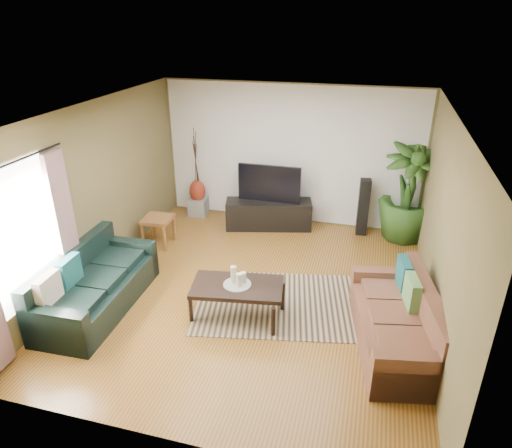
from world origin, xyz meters
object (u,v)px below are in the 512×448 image
(sofa_right, at_px, (396,318))
(sofa_left, at_px, (96,281))
(speaker_left, at_px, (252,198))
(potted_plant, at_px, (408,192))
(side_table, at_px, (159,231))
(television, at_px, (269,183))
(tv_stand, at_px, (269,214))
(vase, at_px, (197,191))
(coffee_table, at_px, (238,300))
(pedestal, at_px, (198,206))
(speaker_right, at_px, (363,207))

(sofa_right, bearing_deg, sofa_left, -97.92)
(speaker_left, distance_m, potted_plant, 2.96)
(speaker_left, xyz_separation_m, side_table, (-1.35, -1.43, -0.22))
(television, relative_size, side_table, 2.27)
(sofa_right, relative_size, tv_stand, 1.17)
(tv_stand, distance_m, vase, 1.59)
(coffee_table, distance_m, pedestal, 3.61)
(coffee_table, relative_size, speaker_left, 1.27)
(television, height_order, speaker_right, television)
(pedestal, xyz_separation_m, vase, (0.00, 0.00, 0.34))
(potted_plant, bearing_deg, speaker_right, -178.26)
(sofa_left, height_order, potted_plant, potted_plant)
(speaker_right, relative_size, pedestal, 3.01)
(pedestal, xyz_separation_m, side_table, (-0.20, -1.43, 0.09))
(potted_plant, relative_size, side_table, 3.41)
(television, bearing_deg, vase, 172.92)
(pedestal, bearing_deg, television, -7.08)
(sofa_right, xyz_separation_m, pedestal, (-3.90, 3.21, -0.24))
(sofa_left, relative_size, sofa_right, 1.09)
(coffee_table, height_order, speaker_left, speaker_left)
(potted_plant, bearing_deg, coffee_table, -126.01)
(tv_stand, distance_m, speaker_right, 1.80)
(sofa_right, distance_m, tv_stand, 3.81)
(sofa_left, xyz_separation_m, pedestal, (0.16, 3.43, -0.24))
(pedestal, bearing_deg, speaker_right, -0.40)
(sofa_left, height_order, side_table, sofa_left)
(vase, bearing_deg, speaker_left, 0.00)
(sofa_left, relative_size, coffee_table, 1.70)
(tv_stand, relative_size, television, 1.36)
(coffee_table, height_order, vase, vase)
(speaker_right, bearing_deg, television, 179.54)
(potted_plant, height_order, pedestal, potted_plant)
(coffee_table, relative_size, pedestal, 3.41)
(sofa_right, height_order, side_table, sofa_right)
(sofa_left, height_order, speaker_right, speaker_right)
(pedestal, bearing_deg, sofa_left, -92.70)
(pedestal, bearing_deg, coffee_table, -59.78)
(coffee_table, bearing_deg, speaker_right, 55.08)
(vase, bearing_deg, television, -7.08)
(pedestal, bearing_deg, sofa_right, -39.47)
(tv_stand, bearing_deg, pedestal, 158.17)
(coffee_table, height_order, television, television)
(side_table, bearing_deg, television, 35.28)
(speaker_left, bearing_deg, potted_plant, 1.38)
(sofa_left, bearing_deg, speaker_right, -47.58)
(potted_plant, relative_size, vase, 3.93)
(sofa_right, relative_size, television, 1.59)
(sofa_left, relative_size, potted_plant, 1.15)
(speaker_left, bearing_deg, speaker_right, 0.77)
(sofa_left, relative_size, pedestal, 5.80)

